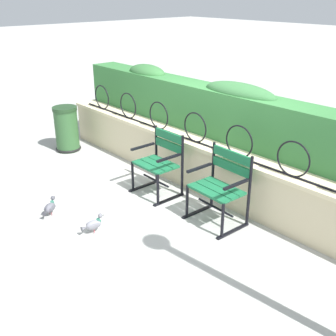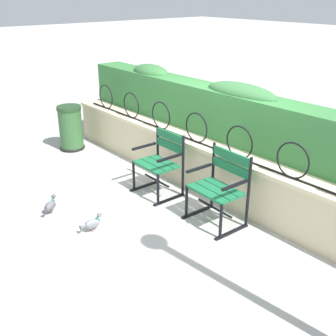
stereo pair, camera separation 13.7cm
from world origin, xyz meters
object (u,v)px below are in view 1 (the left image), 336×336
park_chair_left (160,161)px  trash_bin (67,130)px  pigeon_far_side (50,207)px  park_chair_right (221,185)px  pigeon_near_chairs (93,224)px

park_chair_left → trash_bin: (-2.34, -0.14, -0.09)m
park_chair_left → pigeon_far_side: (-0.42, -1.46, -0.35)m
park_chair_right → pigeon_near_chairs: (-0.78, -1.32, -0.36)m
pigeon_near_chairs → park_chair_right: bearing=59.6°
trash_bin → pigeon_far_side: bearing=-34.5°
park_chair_right → pigeon_far_side: (-1.49, -1.51, -0.36)m
pigeon_near_chairs → pigeon_far_side: bearing=-165.3°
pigeon_far_side → park_chair_left: bearing=73.9°
park_chair_left → pigeon_far_side: park_chair_left is taller
park_chair_left → park_chair_right: (1.07, 0.05, 0.01)m
park_chair_right → pigeon_far_side: 2.15m
pigeon_far_side → pigeon_near_chairs: bearing=14.7°
park_chair_left → pigeon_near_chairs: bearing=-77.1°
pigeon_far_side → trash_bin: bearing=145.5°
park_chair_right → trash_bin: park_chair_right is taller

